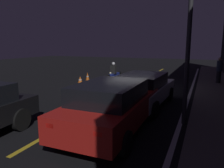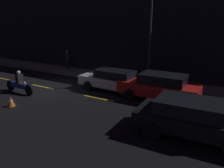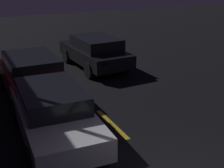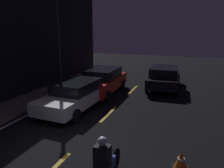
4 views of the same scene
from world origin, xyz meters
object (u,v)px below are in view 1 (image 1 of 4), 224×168
Objects in this scene: motorcycle at (114,74)px; street_lamp at (190,22)px; traffic_cone_mid at (80,81)px; sedan_white at (143,89)px; taxi_red at (112,105)px; traffic_cone_near at (88,77)px; pedestrian at (219,70)px.

motorcycle is 0.42× the size of street_lamp.
traffic_cone_mid is at bearing -124.96° from street_lamp.
motorcycle reaches higher than sedan_white.
sedan_white is at bearing -2.91° from taxi_red.
traffic_cone_mid is (1.57, -1.71, -0.30)m from motorcycle.
traffic_cone_near is (0.33, -1.87, -0.26)m from motorcycle.
taxi_red reaches higher than traffic_cone_near.
motorcycle is (-7.78, -3.16, -0.22)m from taxi_red.
sedan_white is at bearing 36.61° from motorcycle.
street_lamp is at bearing -128.09° from sedan_white.
street_lamp is (4.77, 6.82, 2.97)m from traffic_cone_mid.
traffic_cone_mid is 0.09× the size of street_lamp.
sedan_white is 1.81× the size of motorcycle.
pedestrian is (-6.60, 3.18, 0.23)m from sedan_white.
traffic_cone_mid is 0.33× the size of pedestrian.
motorcycle is at bearing 132.46° from traffic_cone_mid.
sedan_white is 7.33m from pedestrian.
sedan_white is at bearing 49.31° from traffic_cone_near.
motorcycle is at bearing 22.04° from taxi_red.
traffic_cone_near is at bearing 33.94° from taxi_red.
taxi_red is 3.44m from street_lamp.
traffic_cone_mid is at bearing -67.57° from pedestrian.
taxi_red is at bearing -53.48° from street_lamp.
taxi_red is 6.99× the size of traffic_cone_near.
pedestrian is at bearing 104.40° from traffic_cone_near.
pedestrian reaches higher than traffic_cone_near.
traffic_cone_near is (-4.45, -5.18, -0.42)m from sedan_white.
taxi_red is at bearing -180.00° from sedan_white.
sedan_white is 0.77× the size of street_lamp.
traffic_cone_near is 0.39× the size of pedestrian.
motorcycle is at bearing -141.13° from street_lamp.
taxi_red is 9.00m from traffic_cone_near.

